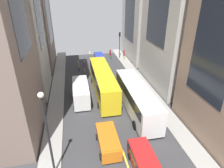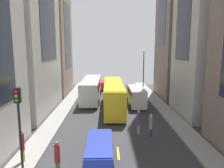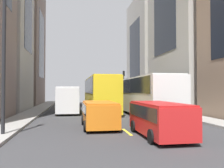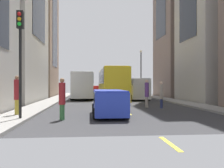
{
  "view_description": "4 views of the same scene",
  "coord_description": "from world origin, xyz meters",
  "px_view_note": "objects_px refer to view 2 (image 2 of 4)",
  "views": [
    {
      "loc": [
        3.75,
        24.98,
        13.92
      ],
      "look_at": [
        -1.3,
        -0.04,
        1.42
      ],
      "focal_mm": 31.18,
      "sensor_mm": 36.0,
      "label": 1
    },
    {
      "loc": [
        -0.81,
        -27.76,
        7.86
      ],
      "look_at": [
        -0.14,
        2.62,
        2.93
      ],
      "focal_mm": 33.86,
      "sensor_mm": 36.0,
      "label": 2
    },
    {
      "loc": [
        2.92,
        24.91,
        2.24
      ],
      "look_at": [
        -1.03,
        1.81,
        2.87
      ],
      "focal_mm": 37.63,
      "sensor_mm": 36.0,
      "label": 3
    },
    {
      "loc": [
        -2.56,
        -28.72,
        1.9
      ],
      "look_at": [
        0.2,
        1.32,
        1.93
      ],
      "focal_mm": 39.95,
      "sensor_mm": 36.0,
      "label": 4
    }
  ],
  "objects_px": {
    "delivery_van_white": "(136,95)",
    "traffic_light_near_corner": "(19,115)",
    "car_red_0": "(105,84)",
    "city_bus_white": "(91,87)",
    "pedestrian_crossing_mid": "(151,124)",
    "pedestrian_crossing_near": "(139,121)",
    "car_orange_2": "(119,88)",
    "pedestrian_walking_far": "(22,145)",
    "car_blue_1": "(100,150)",
    "pedestrian_waiting_curb": "(57,157)",
    "streetcar_yellow": "(114,93)"
  },
  "relations": [
    {
      "from": "pedestrian_waiting_curb",
      "to": "pedestrian_walking_far",
      "type": "distance_m",
      "value": 3.05
    },
    {
      "from": "pedestrian_waiting_curb",
      "to": "pedestrian_walking_far",
      "type": "height_order",
      "value": "pedestrian_walking_far"
    },
    {
      "from": "car_red_0",
      "to": "car_orange_2",
      "type": "bearing_deg",
      "value": -51.9
    },
    {
      "from": "car_orange_2",
      "to": "pedestrian_crossing_mid",
      "type": "height_order",
      "value": "pedestrian_crossing_mid"
    },
    {
      "from": "pedestrian_walking_far",
      "to": "pedestrian_crossing_near",
      "type": "height_order",
      "value": "pedestrian_walking_far"
    },
    {
      "from": "traffic_light_near_corner",
      "to": "car_red_0",
      "type": "bearing_deg",
      "value": 80.7
    },
    {
      "from": "streetcar_yellow",
      "to": "pedestrian_walking_far",
      "type": "distance_m",
      "value": 15.29
    },
    {
      "from": "car_orange_2",
      "to": "delivery_van_white",
      "type": "bearing_deg",
      "value": -77.99
    },
    {
      "from": "streetcar_yellow",
      "to": "pedestrian_waiting_curb",
      "type": "bearing_deg",
      "value": -104.84
    },
    {
      "from": "streetcar_yellow",
      "to": "car_red_0",
      "type": "relative_size",
      "value": 2.75
    },
    {
      "from": "pedestrian_crossing_near",
      "to": "traffic_light_near_corner",
      "type": "relative_size",
      "value": 0.41
    },
    {
      "from": "city_bus_white",
      "to": "streetcar_yellow",
      "type": "relative_size",
      "value": 0.92
    },
    {
      "from": "car_orange_2",
      "to": "pedestrian_crossing_near",
      "type": "height_order",
      "value": "pedestrian_crossing_near"
    },
    {
      "from": "car_red_0",
      "to": "pedestrian_walking_far",
      "type": "distance_m",
      "value": 28.55
    },
    {
      "from": "city_bus_white",
      "to": "delivery_van_white",
      "type": "height_order",
      "value": "city_bus_white"
    },
    {
      "from": "city_bus_white",
      "to": "car_blue_1",
      "type": "relative_size",
      "value": 2.45
    },
    {
      "from": "car_red_0",
      "to": "car_blue_1",
      "type": "xyz_separation_m",
      "value": [
        -0.14,
        -27.91,
        -0.05
      ]
    },
    {
      "from": "delivery_van_white",
      "to": "car_blue_1",
      "type": "bearing_deg",
      "value": -107.08
    },
    {
      "from": "pedestrian_crossing_mid",
      "to": "traffic_light_near_corner",
      "type": "distance_m",
      "value": 11.41
    },
    {
      "from": "city_bus_white",
      "to": "pedestrian_crossing_mid",
      "type": "xyz_separation_m",
      "value": [
        6.49,
        -14.5,
        -0.86
      ]
    },
    {
      "from": "streetcar_yellow",
      "to": "car_orange_2",
      "type": "distance_m",
      "value": 11.21
    },
    {
      "from": "car_blue_1",
      "to": "traffic_light_near_corner",
      "type": "relative_size",
      "value": 0.87
    },
    {
      "from": "city_bus_white",
      "to": "car_blue_1",
      "type": "height_order",
      "value": "city_bus_white"
    },
    {
      "from": "car_red_0",
      "to": "pedestrian_crossing_mid",
      "type": "xyz_separation_m",
      "value": [
        4.38,
        -23.57,
        0.18
      ]
    },
    {
      "from": "pedestrian_crossing_near",
      "to": "streetcar_yellow",
      "type": "bearing_deg",
      "value": 120.42
    },
    {
      "from": "car_blue_1",
      "to": "pedestrian_crossing_near",
      "type": "distance_m",
      "value": 6.18
    },
    {
      "from": "city_bus_white",
      "to": "pedestrian_crossing_near",
      "type": "distance_m",
      "value": 14.84
    },
    {
      "from": "streetcar_yellow",
      "to": "pedestrian_crossing_mid",
      "type": "height_order",
      "value": "streetcar_yellow"
    },
    {
      "from": "city_bus_white",
      "to": "pedestrian_walking_far",
      "type": "height_order",
      "value": "city_bus_white"
    },
    {
      "from": "car_orange_2",
      "to": "pedestrian_walking_far",
      "type": "xyz_separation_m",
      "value": [
        -8.01,
        -24.78,
        0.44
      ]
    },
    {
      "from": "pedestrian_crossing_mid",
      "to": "traffic_light_near_corner",
      "type": "height_order",
      "value": "traffic_light_near_corner"
    },
    {
      "from": "car_red_0",
      "to": "car_blue_1",
      "type": "height_order",
      "value": "car_red_0"
    },
    {
      "from": "delivery_van_white",
      "to": "pedestrian_crossing_near",
      "type": "relative_size",
      "value": 2.6
    },
    {
      "from": "car_orange_2",
      "to": "pedestrian_waiting_curb",
      "type": "bearing_deg",
      "value": -101.44
    },
    {
      "from": "pedestrian_crossing_mid",
      "to": "pedestrian_walking_far",
      "type": "relative_size",
      "value": 0.95
    },
    {
      "from": "car_blue_1",
      "to": "car_orange_2",
      "type": "height_order",
      "value": "same"
    },
    {
      "from": "city_bus_white",
      "to": "car_blue_1",
      "type": "bearing_deg",
      "value": -84.0
    },
    {
      "from": "car_orange_2",
      "to": "pedestrian_crossing_mid",
      "type": "distance_m",
      "value": 20.42
    },
    {
      "from": "city_bus_white",
      "to": "pedestrian_crossing_mid",
      "type": "distance_m",
      "value": 15.91
    },
    {
      "from": "car_red_0",
      "to": "delivery_van_white",
      "type": "bearing_deg",
      "value": -70.27
    },
    {
      "from": "delivery_van_white",
      "to": "traffic_light_near_corner",
      "type": "distance_m",
      "value": 19.56
    },
    {
      "from": "pedestrian_crossing_near",
      "to": "car_red_0",
      "type": "bearing_deg",
      "value": 114.83
    },
    {
      "from": "city_bus_white",
      "to": "delivery_van_white",
      "type": "distance_m",
      "value": 7.59
    },
    {
      "from": "car_orange_2",
      "to": "pedestrian_crossing_near",
      "type": "relative_size",
      "value": 1.87
    },
    {
      "from": "car_red_0",
      "to": "city_bus_white",
      "type": "bearing_deg",
      "value": -103.14
    },
    {
      "from": "pedestrian_crossing_mid",
      "to": "pedestrian_crossing_near",
      "type": "height_order",
      "value": "pedestrian_crossing_near"
    },
    {
      "from": "pedestrian_waiting_curb",
      "to": "pedestrian_crossing_near",
      "type": "bearing_deg",
      "value": -65.28
    },
    {
      "from": "city_bus_white",
      "to": "streetcar_yellow",
      "type": "distance_m",
      "value": 6.22
    },
    {
      "from": "car_red_0",
      "to": "pedestrian_walking_far",
      "type": "bearing_deg",
      "value": -101.05
    },
    {
      "from": "city_bus_white",
      "to": "pedestrian_crossing_mid",
      "type": "height_order",
      "value": "city_bus_white"
    }
  ]
}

